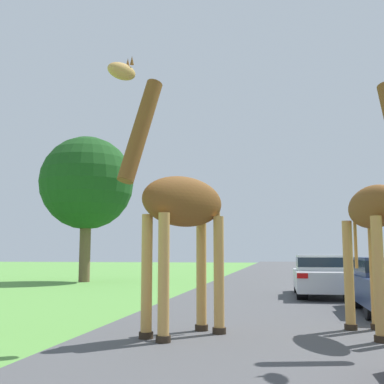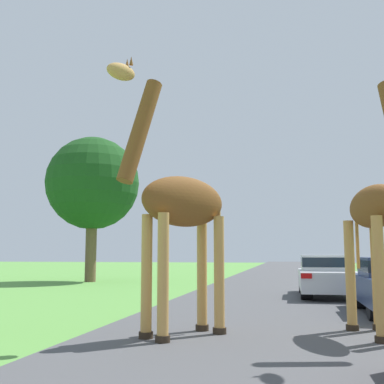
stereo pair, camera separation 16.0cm
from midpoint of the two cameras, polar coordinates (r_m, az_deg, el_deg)
name	(u,v)px [view 2 (the right image)]	position (r m, az deg, el deg)	size (l,w,h in m)	color
road	(296,278)	(30.11, 12.34, -9.98)	(8.32, 120.00, 0.00)	#4C4C4F
giraffe_near_road	(178,209)	(9.00, -1.13, -2.07)	(1.98, 2.36, 4.99)	tan
giraffe_companion	(378,213)	(9.62, 21.65, -2.32)	(1.10, 2.70, 4.88)	tan
car_queue_right	(326,274)	(17.95, 15.88, -9.38)	(1.87, 4.81, 1.45)	silver
tree_centre_back	(93,184)	(26.82, -11.53, 0.96)	(5.05, 5.05, 7.84)	brown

